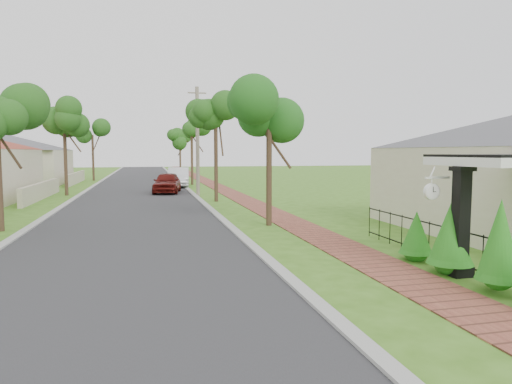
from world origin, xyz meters
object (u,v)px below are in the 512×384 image
object	(u,v)px
porch_post	(460,228)
parked_car_red	(167,183)
near_tree	(269,125)
utility_pole	(198,141)
parked_car_white	(179,177)
station_clock	(432,190)

from	to	relation	value
porch_post	parked_car_red	size ratio (longest dim) A/B	0.60
near_tree	utility_pole	size ratio (longest dim) A/B	0.69
parked_car_white	near_tree	bearing A→B (deg)	-79.30
parked_car_white	near_tree	world-z (taller)	near_tree
station_clock	parked_car_red	bearing A→B (deg)	102.53
parked_car_white	near_tree	xyz separation A→B (m)	(2.03, -20.71, 3.08)
utility_pole	station_clock	size ratio (longest dim) A/B	10.93
near_tree	utility_pole	xyz separation A→B (m)	(-1.30, 13.00, -0.28)
near_tree	station_clock	bearing A→B (deg)	-76.23
parked_car_red	parked_car_white	distance (m)	5.67
utility_pole	station_clock	world-z (taller)	utility_pole
porch_post	near_tree	bearing A→B (deg)	106.37
parked_car_white	utility_pole	xyz separation A→B (m)	(0.73, -7.71, 2.80)
parked_car_red	parked_car_white	bearing A→B (deg)	86.89
parked_car_white	station_clock	bearing A→B (deg)	-77.07
utility_pole	station_clock	bearing A→B (deg)	-81.27
near_tree	station_clock	distance (m)	8.05
parked_car_white	utility_pole	world-z (taller)	utility_pole
porch_post	parked_car_white	distance (m)	29.05
porch_post	parked_car_red	world-z (taller)	porch_post
parked_car_red	near_tree	bearing A→B (deg)	-69.31
station_clock	utility_pole	bearing A→B (deg)	98.73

